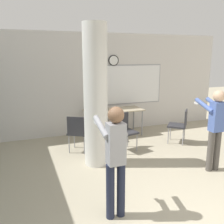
{
  "coord_description": "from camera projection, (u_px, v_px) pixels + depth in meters",
  "views": [
    {
      "loc": [
        -2.04,
        -1.7,
        2.2
      ],
      "look_at": [
        -0.28,
        2.94,
        1.06
      ],
      "focal_mm": 40.0,
      "sensor_mm": 36.0,
      "label": 1
    }
  ],
  "objects": [
    {
      "name": "chair_table_left",
      "position": [
        78.0,
        131.0,
        5.69
      ],
      "size": [
        0.61,
        0.61,
        0.87
      ],
      "color": "#2D2D33",
      "rests_on": "ground_plane"
    },
    {
      "name": "chair_mid_room",
      "position": [
        180.0,
        124.0,
        6.29
      ],
      "size": [
        0.62,
        0.62,
        0.87
      ],
      "color": "#2D2D33",
      "rests_on": "ground_plane"
    },
    {
      "name": "wall_back",
      "position": [
        96.0,
        84.0,
        7.06
      ],
      "size": [
        8.0,
        0.15,
        2.8
      ],
      "color": "silver",
      "rests_on": "ground_plane"
    },
    {
      "name": "support_pillar",
      "position": [
        96.0,
        97.0,
        4.89
      ],
      "size": [
        0.47,
        0.47,
        2.8
      ],
      "color": "silver",
      "rests_on": "ground_plane"
    },
    {
      "name": "waste_bin",
      "position": [
        114.0,
        134.0,
        6.47
      ],
      "size": [
        0.25,
        0.25,
        0.38
      ],
      "color": "gray",
      "rests_on": "ground_plane"
    },
    {
      "name": "bottle_on_table",
      "position": [
        104.0,
        107.0,
        6.7
      ],
      "size": [
        0.07,
        0.07,
        0.28
      ],
      "color": "black",
      "rests_on": "folding_table"
    },
    {
      "name": "person_playing_front",
      "position": [
        115.0,
        154.0,
        3.31
      ],
      "size": [
        0.34,
        0.62,
        1.57
      ],
      "color": "#1E2338",
      "rests_on": "ground_plane"
    },
    {
      "name": "chair_table_front",
      "position": [
        124.0,
        129.0,
        5.84
      ],
      "size": [
        0.52,
        0.52,
        0.87
      ],
      "color": "#2D2D33",
      "rests_on": "ground_plane"
    },
    {
      "name": "person_playing_side",
      "position": [
        215.0,
        124.0,
        4.71
      ],
      "size": [
        0.36,
        0.63,
        1.57
      ],
      "color": "#514C47",
      "rests_on": "ground_plane"
    },
    {
      "name": "folding_table",
      "position": [
        114.0,
        111.0,
        6.88
      ],
      "size": [
        1.61,
        0.67,
        0.73
      ],
      "color": "tan",
      "rests_on": "ground_plane"
    }
  ]
}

